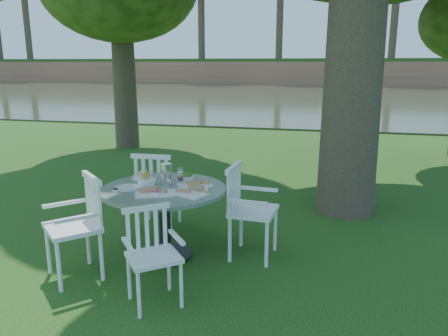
{
  "coord_description": "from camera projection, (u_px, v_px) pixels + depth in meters",
  "views": [
    {
      "loc": [
        1.19,
        -4.66,
        2.05
      ],
      "look_at": [
        0.0,
        0.2,
        0.85
      ],
      "focal_mm": 35.0,
      "sensor_mm": 36.0,
      "label": 1
    }
  ],
  "objects": [
    {
      "name": "far_bank",
      "position": [
        327.0,
        8.0,
        42.23
      ],
      "size": [
        100.0,
        18.0,
        15.2
      ],
      "color": "#905B43",
      "rests_on": "ground"
    },
    {
      "name": "tableware",
      "position": [
        165.0,
        182.0,
        4.62
      ],
      "size": [
        1.04,
        0.85,
        0.24
      ],
      "color": "white",
      "rests_on": "table"
    },
    {
      "name": "river",
      "position": [
        312.0,
        97.0,
        26.88
      ],
      "size": [
        100.0,
        28.0,
        0.12
      ],
      "primitive_type": "cube",
      "color": "#2F3620",
      "rests_on": "ground"
    },
    {
      "name": "ground",
      "position": [
        220.0,
        242.0,
        5.16
      ],
      "size": [
        140.0,
        140.0,
        0.0
      ],
      "primitive_type": "plane",
      "color": "#11370B",
      "rests_on": "ground"
    },
    {
      "name": "chair_se",
      "position": [
        151.0,
        247.0,
        3.8
      ],
      "size": [
        0.58,
        0.58,
        0.84
      ],
      "rotation": [
        0.0,
        0.0,
        0.69
      ],
      "color": "white",
      "rests_on": "ground"
    },
    {
      "name": "chair_ne",
      "position": [
        245.0,
        204.0,
        4.68
      ],
      "size": [
        0.51,
        0.54,
        1.0
      ],
      "rotation": [
        0.0,
        0.0,
        -4.79
      ],
      "color": "white",
      "rests_on": "ground"
    },
    {
      "name": "chair_nw",
      "position": [
        155.0,
        185.0,
        5.44
      ],
      "size": [
        0.51,
        0.48,
        0.98
      ],
      "rotation": [
        0.0,
        0.0,
        -3.1
      ],
      "color": "white",
      "rests_on": "ground"
    },
    {
      "name": "table",
      "position": [
        164.0,
        202.0,
        4.62
      ],
      "size": [
        1.31,
        1.31,
        0.78
      ],
      "color": "black",
      "rests_on": "ground"
    },
    {
      "name": "chair_sw",
      "position": [
        82.0,
        219.0,
        4.23
      ],
      "size": [
        0.69,
        0.69,
        1.0
      ],
      "rotation": [
        0.0,
        0.0,
        -0.75
      ],
      "color": "white",
      "rests_on": "ground"
    }
  ]
}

